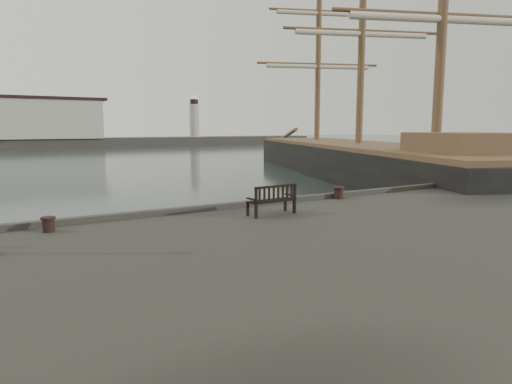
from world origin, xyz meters
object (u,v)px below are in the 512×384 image
Objects in this scene: bench at (272,205)px; tall_ship_main at (358,167)px; bollard_left at (48,224)px; bollard_right at (338,193)px.

bench is 28.09m from tall_ship_main.
tall_ship_main is (21.20, 18.41, -1.04)m from bench.
bollard_left is at bearing -126.95° from tall_ship_main.
bollard_right is 24.16m from tall_ship_main.
bollard_right is at bearing 2.09° from bollard_left.
bollard_right is at bearing 15.37° from bench.
bollard_left is 0.86× the size of bollard_right.
bench reaches higher than bollard_left.
tall_ship_main is (17.17, 16.98, -0.97)m from bollard_right.
bollard_right is (10.47, 0.38, 0.03)m from bollard_left.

